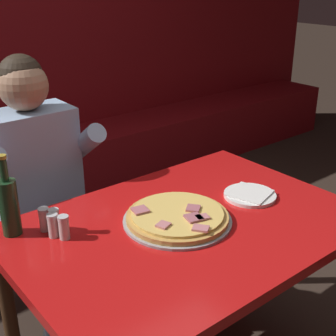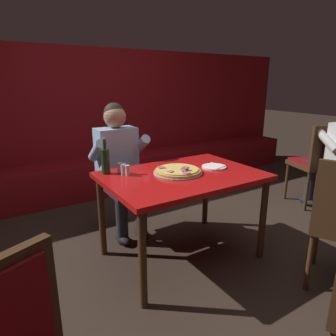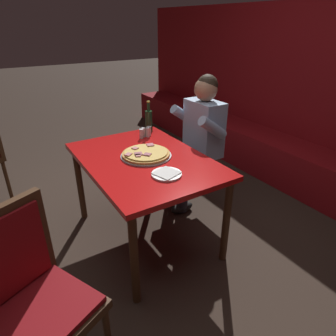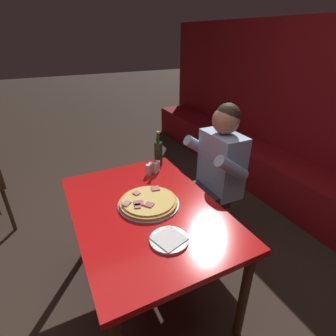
# 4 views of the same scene
# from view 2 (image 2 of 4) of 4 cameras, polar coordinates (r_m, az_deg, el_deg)

# --- Properties ---
(ground_plane) EXTENTS (24.00, 24.00, 0.00)m
(ground_plane) POSITION_cam_2_polar(r_m,az_deg,el_deg) (2.73, 2.50, -16.24)
(ground_plane) COLOR #33261E
(booth_wall_panel) EXTENTS (6.80, 0.16, 1.90)m
(booth_wall_panel) POSITION_cam_2_polar(r_m,az_deg,el_deg) (4.31, -14.11, 8.83)
(booth_wall_panel) COLOR maroon
(booth_wall_panel) RESTS_ON ground_plane
(booth_bench) EXTENTS (6.46, 0.48, 0.46)m
(booth_bench) POSITION_cam_2_polar(r_m,az_deg,el_deg) (4.16, -12.05, -1.44)
(booth_bench) COLOR maroon
(booth_bench) RESTS_ON ground_plane
(main_dining_table) EXTENTS (1.25, 0.88, 0.75)m
(main_dining_table) POSITION_cam_2_polar(r_m,az_deg,el_deg) (2.44, 2.69, -2.95)
(main_dining_table) COLOR #422816
(main_dining_table) RESTS_ON ground_plane
(pizza) EXTENTS (0.40, 0.40, 0.05)m
(pizza) POSITION_cam_2_polar(r_m,az_deg,el_deg) (2.42, 1.88, -0.58)
(pizza) COLOR #9E9EA3
(pizza) RESTS_ON main_dining_table
(plate_white_paper) EXTENTS (0.21, 0.21, 0.02)m
(plate_white_paper) POSITION_cam_2_polar(r_m,az_deg,el_deg) (2.61, 8.81, 0.24)
(plate_white_paper) COLOR white
(plate_white_paper) RESTS_ON main_dining_table
(beer_bottle) EXTENTS (0.07, 0.07, 0.29)m
(beer_bottle) POSITION_cam_2_polar(r_m,az_deg,el_deg) (2.44, -11.83, 1.43)
(beer_bottle) COLOR #19381E
(beer_bottle) RESTS_ON main_dining_table
(shaker_black_pepper) EXTENTS (0.04, 0.04, 0.09)m
(shaker_black_pepper) POSITION_cam_2_polar(r_m,az_deg,el_deg) (2.44, -9.19, -0.13)
(shaker_black_pepper) COLOR silver
(shaker_black_pepper) RESTS_ON main_dining_table
(shaker_red_pepper_flakes) EXTENTS (0.04, 0.04, 0.09)m
(shaker_red_pepper_flakes) POSITION_cam_2_polar(r_m,az_deg,el_deg) (2.43, -8.40, -0.21)
(shaker_red_pepper_flakes) COLOR silver
(shaker_red_pepper_flakes) RESTS_ON main_dining_table
(shaker_parmesan) EXTENTS (0.04, 0.04, 0.09)m
(shaker_parmesan) POSITION_cam_2_polar(r_m,az_deg,el_deg) (2.37, -7.70, -0.56)
(shaker_parmesan) COLOR silver
(shaker_parmesan) RESTS_ON main_dining_table
(shaker_oregano) EXTENTS (0.04, 0.04, 0.09)m
(shaker_oregano) POSITION_cam_2_polar(r_m,az_deg,el_deg) (2.39, -8.54, -0.44)
(shaker_oregano) COLOR silver
(shaker_oregano) RESTS_ON main_dining_table
(diner_seated_blue_shirt) EXTENTS (0.53, 0.53, 1.27)m
(diner_seated_blue_shirt) POSITION_cam_2_polar(r_m,az_deg,el_deg) (2.89, -9.06, 0.79)
(diner_seated_blue_shirt) COLOR black
(diner_seated_blue_shirt) RESTS_ON ground_plane
(dining_chair_far_left) EXTENTS (0.55, 0.55, 1.00)m
(dining_chair_far_left) POSITION_cam_2_polar(r_m,az_deg,el_deg) (3.94, 26.67, 1.59)
(dining_chair_far_left) COLOR #422816
(dining_chair_far_left) RESTS_ON ground_plane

